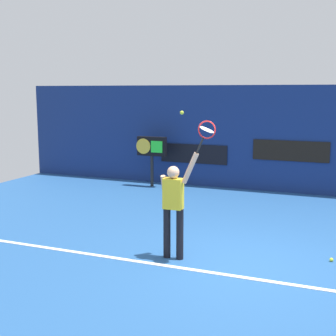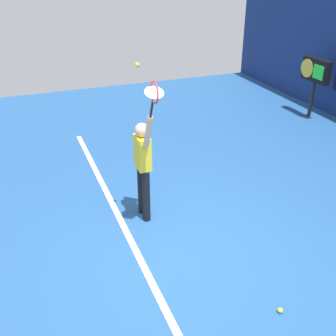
{
  "view_description": "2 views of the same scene",
  "coord_description": "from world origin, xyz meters",
  "px_view_note": "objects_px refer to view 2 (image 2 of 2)",
  "views": [
    {
      "loc": [
        1.88,
        -7.77,
        3.0
      ],
      "look_at": [
        -1.48,
        0.41,
        1.55
      ],
      "focal_mm": 50.44,
      "sensor_mm": 36.0,
      "label": 1
    },
    {
      "loc": [
        4.55,
        -1.94,
        4.0
      ],
      "look_at": [
        -0.92,
        0.18,
        0.96
      ],
      "focal_mm": 44.36,
      "sensor_mm": 36.0,
      "label": 2
    }
  ],
  "objects_px": {
    "tennis_player": "(143,163)",
    "tennis_ball": "(137,65)",
    "tennis_racket": "(154,94)",
    "scoreboard_clock": "(315,72)",
    "spare_ball": "(280,310)"
  },
  "relations": [
    {
      "from": "tennis_player",
      "to": "scoreboard_clock",
      "type": "height_order",
      "value": "tennis_player"
    },
    {
      "from": "scoreboard_clock",
      "to": "spare_ball",
      "type": "bearing_deg",
      "value": -40.55
    },
    {
      "from": "tennis_player",
      "to": "tennis_ball",
      "type": "bearing_deg",
      "value": -27.82
    },
    {
      "from": "tennis_racket",
      "to": "scoreboard_clock",
      "type": "height_order",
      "value": "tennis_racket"
    },
    {
      "from": "scoreboard_clock",
      "to": "spare_ball",
      "type": "relative_size",
      "value": 23.21
    },
    {
      "from": "tennis_ball",
      "to": "tennis_racket",
      "type": "bearing_deg",
      "value": 13.03
    },
    {
      "from": "tennis_player",
      "to": "tennis_racket",
      "type": "relative_size",
      "value": 3.15
    },
    {
      "from": "tennis_player",
      "to": "tennis_racket",
      "type": "height_order",
      "value": "tennis_racket"
    },
    {
      "from": "tennis_player",
      "to": "spare_ball",
      "type": "bearing_deg",
      "value": 18.68
    },
    {
      "from": "tennis_racket",
      "to": "spare_ball",
      "type": "height_order",
      "value": "tennis_racket"
    },
    {
      "from": "tennis_player",
      "to": "tennis_ball",
      "type": "height_order",
      "value": "tennis_ball"
    },
    {
      "from": "tennis_player",
      "to": "tennis_ball",
      "type": "xyz_separation_m",
      "value": [
        0.18,
        -0.1,
        1.62
      ]
    },
    {
      "from": "tennis_racket",
      "to": "tennis_player",
      "type": "bearing_deg",
      "value": 179.59
    },
    {
      "from": "tennis_ball",
      "to": "spare_ball",
      "type": "bearing_deg",
      "value": 21.93
    },
    {
      "from": "tennis_ball",
      "to": "spare_ball",
      "type": "distance_m",
      "value": 3.73
    }
  ]
}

